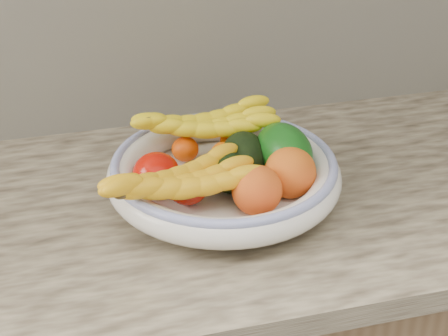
% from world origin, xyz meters
% --- Properties ---
extents(fruit_bowl, '(0.39, 0.39, 0.08)m').
position_xyz_m(fruit_bowl, '(0.00, 1.66, 0.95)').
color(fruit_bowl, white).
rests_on(fruit_bowl, kitchen_counter).
extents(clementine_back_left, '(0.06, 0.06, 0.04)m').
position_xyz_m(clementine_back_left, '(-0.05, 1.75, 0.95)').
color(clementine_back_left, '#E24B04').
rests_on(clementine_back_left, fruit_bowl).
extents(clementine_back_right, '(0.06, 0.06, 0.04)m').
position_xyz_m(clementine_back_right, '(0.04, 1.76, 0.95)').
color(clementine_back_right, orange).
rests_on(clementine_back_right, fruit_bowl).
extents(clementine_back_mid, '(0.06, 0.06, 0.04)m').
position_xyz_m(clementine_back_mid, '(0.01, 1.72, 0.95)').
color(clementine_back_mid, orange).
rests_on(clementine_back_mid, fruit_bowl).
extents(tomato_left, '(0.09, 0.09, 0.07)m').
position_xyz_m(tomato_left, '(-0.11, 1.67, 0.96)').
color(tomato_left, '#C50F03').
rests_on(tomato_left, fruit_bowl).
extents(tomato_near_left, '(0.07, 0.07, 0.06)m').
position_xyz_m(tomato_near_left, '(-0.07, 1.62, 0.96)').
color(tomato_near_left, '#A60D00').
rests_on(tomato_near_left, fruit_bowl).
extents(avocado_center, '(0.09, 0.11, 0.07)m').
position_xyz_m(avocado_center, '(-0.00, 1.64, 0.96)').
color(avocado_center, black).
rests_on(avocado_center, fruit_bowl).
extents(avocado_right, '(0.10, 0.13, 0.08)m').
position_xyz_m(avocado_right, '(0.04, 1.68, 0.96)').
color(avocado_right, black).
rests_on(avocado_right, fruit_bowl).
extents(green_mango, '(0.13, 0.15, 0.11)m').
position_xyz_m(green_mango, '(0.10, 1.66, 0.98)').
color(green_mango, '#0D490E').
rests_on(green_mango, fruit_bowl).
extents(peach_front, '(0.09, 0.09, 0.08)m').
position_xyz_m(peach_front, '(0.03, 1.57, 0.97)').
color(peach_front, orange).
rests_on(peach_front, fruit_bowl).
extents(peach_right, '(0.09, 0.09, 0.08)m').
position_xyz_m(peach_right, '(0.10, 1.61, 0.97)').
color(peach_right, orange).
rests_on(peach_right, fruit_bowl).
extents(banana_bunch_back, '(0.28, 0.12, 0.08)m').
position_xyz_m(banana_bunch_back, '(-0.01, 1.76, 0.99)').
color(banana_bunch_back, yellow).
rests_on(banana_bunch_back, fruit_bowl).
extents(banana_bunch_front, '(0.29, 0.18, 0.08)m').
position_xyz_m(banana_bunch_front, '(-0.09, 1.59, 0.98)').
color(banana_bunch_front, yellow).
rests_on(banana_bunch_front, fruit_bowl).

